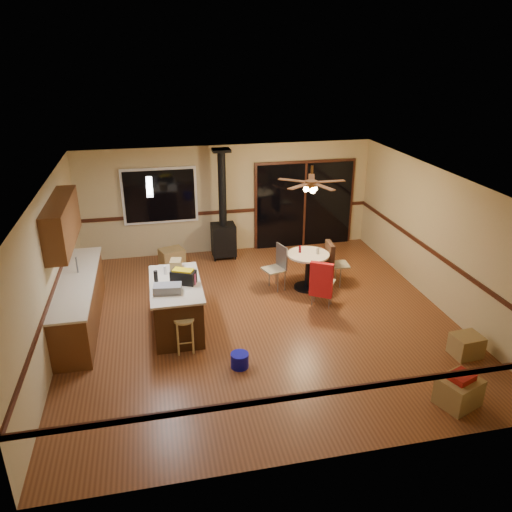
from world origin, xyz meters
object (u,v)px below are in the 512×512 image
object	(u,v)px
kitchen_island	(177,306)
box_under_window	(172,258)
dining_table	(308,265)
chair_near	(322,279)
chair_right	(331,259)
box_corner_b	(466,345)
toolbox_black	(183,277)
box_corner_a	(459,392)
toolbox_grey	(167,289)
wood_stove	(223,229)
blue_bucket	(240,360)
bar_stool	(185,335)
chair_left	(278,262)

from	to	relation	value
kitchen_island	box_under_window	xyz separation A→B (m)	(0.06, 2.80, -0.25)
dining_table	chair_near	xyz separation A→B (m)	(0.00, -0.85, 0.07)
chair_right	kitchen_island	bearing A→B (deg)	-161.16
dining_table	box_under_window	distance (m)	3.23
dining_table	box_corner_b	size ratio (longest dim) A/B	1.90
toolbox_black	box_corner_a	distance (m)	4.67
toolbox_grey	box_corner_a	distance (m)	4.71
toolbox_grey	chair_right	bearing A→B (deg)	23.16
box_corner_b	dining_table	bearing A→B (deg)	121.84
toolbox_grey	wood_stove	bearing A→B (deg)	66.95
toolbox_grey	blue_bucket	size ratio (longest dim) A/B	1.61
kitchen_island	bar_stool	world-z (taller)	kitchen_island
kitchen_island	wood_stove	world-z (taller)	wood_stove
chair_near	box_under_window	bearing A→B (deg)	136.05
kitchen_island	blue_bucket	size ratio (longest dim) A/B	5.85
blue_bucket	chair_near	xyz separation A→B (m)	(1.88, 1.60, 0.48)
toolbox_grey	dining_table	bearing A→B (deg)	25.72
toolbox_grey	chair_left	size ratio (longest dim) A/B	0.89
toolbox_black	chair_right	bearing A→B (deg)	20.34
dining_table	blue_bucket	bearing A→B (deg)	-127.50
chair_left	box_corner_b	size ratio (longest dim) A/B	1.13
dining_table	chair_right	bearing A→B (deg)	7.18
box_under_window	kitchen_island	bearing A→B (deg)	-91.19
wood_stove	chair_right	xyz separation A→B (m)	(1.97, -1.93, -0.13)
toolbox_black	chair_near	distance (m)	2.65
chair_near	box_corner_b	distance (m)	2.76
chair_left	chair_near	xyz separation A→B (m)	(0.60, -0.99, 0.01)
blue_bucket	chair_left	xyz separation A→B (m)	(1.28, 2.58, 0.47)
toolbox_black	box_corner_a	size ratio (longest dim) A/B	0.77
chair_right	box_corner_b	xyz separation A→B (m)	(1.29, -2.97, -0.41)
wood_stove	box_under_window	xyz separation A→B (m)	(-1.24, -0.25, -0.52)
toolbox_black	chair_near	xyz separation A→B (m)	(2.61, 0.24, -0.42)
bar_stool	chair_near	size ratio (longest dim) A/B	0.88
dining_table	bar_stool	bearing A→B (deg)	-145.92
wood_stove	toolbox_grey	bearing A→B (deg)	-113.05
blue_bucket	box_corner_b	bearing A→B (deg)	-7.03
kitchen_island	box_corner_a	bearing A→B (deg)	-37.99
kitchen_island	chair_near	world-z (taller)	chair_near
toolbox_black	toolbox_grey	bearing A→B (deg)	-133.72
wood_stove	blue_bucket	size ratio (longest dim) A/B	8.78
dining_table	chair_right	xyz separation A→B (m)	(0.52, 0.07, 0.07)
blue_bucket	box_corner_b	size ratio (longest dim) A/B	0.63
chair_near	box_under_window	distance (m)	3.77
kitchen_island	chair_right	bearing A→B (deg)	18.84
wood_stove	chair_left	size ratio (longest dim) A/B	4.89
box_under_window	box_corner_a	world-z (taller)	same
toolbox_grey	box_under_window	bearing A→B (deg)	86.31
dining_table	chair_left	world-z (taller)	chair_left
chair_left	box_corner_b	xyz separation A→B (m)	(2.40, -3.04, -0.41)
wood_stove	blue_bucket	world-z (taller)	wood_stove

